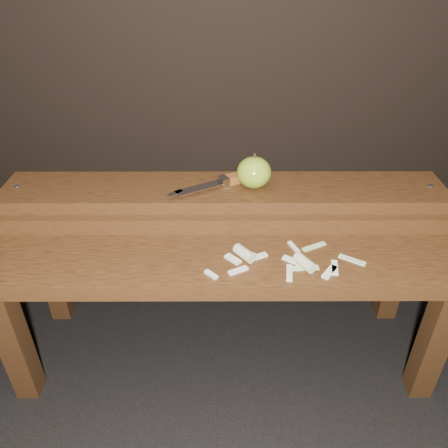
{
  "coord_description": "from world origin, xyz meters",
  "views": [
    {
      "loc": [
        -0.0,
        -0.87,
        1.06
      ],
      "look_at": [
        0.0,
        0.06,
        0.45
      ],
      "focal_mm": 35.0,
      "sensor_mm": 36.0,
      "label": 1
    }
  ],
  "objects_px": {
    "bench_rear_tier": "(224,214)",
    "bench_front_tier": "(224,284)",
    "knife": "(234,179)",
    "apple": "(254,172)"
  },
  "relations": [
    {
      "from": "bench_rear_tier",
      "to": "bench_front_tier",
      "type": "bearing_deg",
      "value": -90.0
    },
    {
      "from": "bench_front_tier",
      "to": "knife",
      "type": "relative_size",
      "value": 4.54
    },
    {
      "from": "bench_front_tier",
      "to": "apple",
      "type": "distance_m",
      "value": 0.31
    },
    {
      "from": "bench_front_tier",
      "to": "apple",
      "type": "xyz_separation_m",
      "value": [
        0.08,
        0.23,
        0.19
      ]
    },
    {
      "from": "apple",
      "to": "knife",
      "type": "bearing_deg",
      "value": 157.42
    },
    {
      "from": "bench_front_tier",
      "to": "apple",
      "type": "bearing_deg",
      "value": 70.96
    },
    {
      "from": "bench_rear_tier",
      "to": "apple",
      "type": "xyz_separation_m",
      "value": [
        0.08,
        0.0,
        0.13
      ]
    },
    {
      "from": "bench_front_tier",
      "to": "knife",
      "type": "bearing_deg",
      "value": 83.82
    },
    {
      "from": "bench_rear_tier",
      "to": "knife",
      "type": "xyz_separation_m",
      "value": [
        0.03,
        0.03,
        0.1
      ]
    },
    {
      "from": "knife",
      "to": "apple",
      "type": "bearing_deg",
      "value": -22.58
    }
  ]
}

